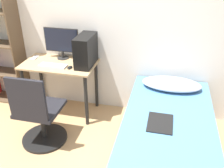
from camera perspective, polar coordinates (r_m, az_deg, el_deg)
name	(u,v)px	position (r m, az deg, el deg)	size (l,w,h in m)	color
wall_back	(89,19)	(3.27, -5.33, 14.67)	(8.00, 0.05, 2.50)	silver
desk	(60,72)	(3.34, -11.78, 2.62)	(0.94, 0.54, 0.73)	tan
office_chair	(39,118)	(2.94, -16.38, -7.42)	(0.53, 0.53, 0.92)	black
bed	(166,141)	(2.70, 12.27, -12.72)	(0.92, 1.84, 0.54)	#4C3D2D
pillow	(171,84)	(3.07, 13.43, 0.02)	(0.70, 0.36, 0.11)	#B2B7C6
magazine	(160,123)	(2.47, 10.93, -8.71)	(0.24, 0.32, 0.01)	black
monitor	(62,42)	(3.36, -11.46, 9.45)	(0.47, 0.16, 0.41)	black
keyboard	(53,66)	(3.21, -13.34, 4.09)	(0.35, 0.12, 0.02)	silver
pc_tower	(86,50)	(3.12, -5.99, 7.63)	(0.19, 0.42, 0.38)	black
mouse	(70,67)	(3.12, -9.63, 3.76)	(0.06, 0.09, 0.02)	black
phone	(35,58)	(3.53, -17.25, 5.77)	(0.07, 0.14, 0.01)	#B7B7BC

